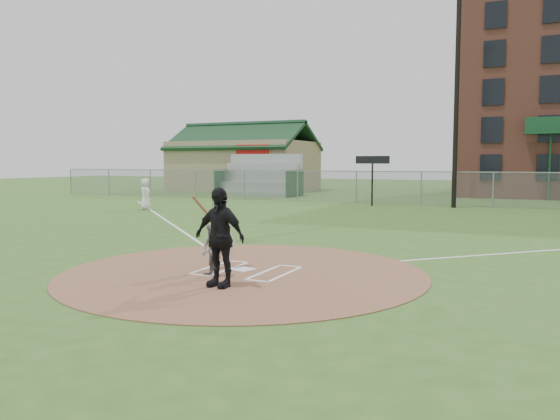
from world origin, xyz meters
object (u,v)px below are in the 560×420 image
at_px(ondeck_player, 145,194).
at_px(batter_at_plate, 224,232).
at_px(home_plate, 244,270).
at_px(catcher, 213,251).
at_px(umpire, 219,237).

bearing_deg(ondeck_player, batter_at_plate, 168.88).
distance_m(home_plate, batter_at_plate, 1.05).
distance_m(catcher, ondeck_player, 18.29).
bearing_deg(catcher, ondeck_player, 149.87).
bearing_deg(catcher, umpire, -33.20).
relative_size(home_plate, ondeck_player, 0.27).
xyz_separation_m(home_plate, catcher, (-0.27, -0.94, 0.57)).
height_order(umpire, batter_at_plate, umpire).
height_order(catcher, umpire, umpire).
relative_size(home_plate, batter_at_plate, 0.25).
xyz_separation_m(catcher, umpire, (0.61, -0.73, 0.43)).
relative_size(umpire, batter_at_plate, 1.14).
distance_m(umpire, ondeck_player, 19.24).
distance_m(ondeck_player, batter_at_plate, 17.34).
bearing_deg(home_plate, batter_at_plate, 173.64).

